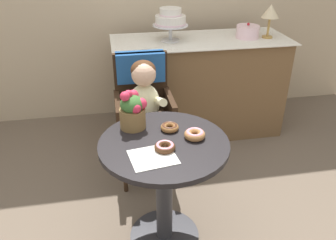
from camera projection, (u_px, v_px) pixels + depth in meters
name	position (u px, v px, depth m)	size (l,w,h in m)	color
ground_plane	(165.00, 236.00, 2.23)	(8.00, 8.00, 0.00)	#6B5B4C
cafe_table	(164.00, 173.00, 1.99)	(0.72, 0.72, 0.72)	black
wicker_chair	(143.00, 97.00, 2.58)	(0.42, 0.45, 0.95)	#332114
seated_child	(145.00, 101.00, 2.42)	(0.27, 0.32, 0.73)	beige
paper_napkin	(153.00, 157.00, 1.75)	(0.23, 0.20, 0.00)	white
donut_front	(170.00, 127.00, 1.99)	(0.11, 0.11, 0.04)	#936033
donut_mid	(195.00, 134.00, 1.91)	(0.12, 0.12, 0.04)	#AD7542
donut_side	(165.00, 147.00, 1.80)	(0.11, 0.11, 0.04)	#4C2D19
flower_vase	(133.00, 110.00, 1.97)	(0.16, 0.15, 0.24)	brown
display_counter	(199.00, 86.00, 3.22)	(1.56, 0.62, 0.90)	brown
tiered_cake_stand	(170.00, 19.00, 2.87)	(0.30, 0.30, 0.27)	silver
round_layer_cake	(248.00, 32.00, 3.02)	(0.20, 0.20, 0.13)	silver
table_lamp	(271.00, 13.00, 2.94)	(0.15, 0.15, 0.28)	#B28C47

